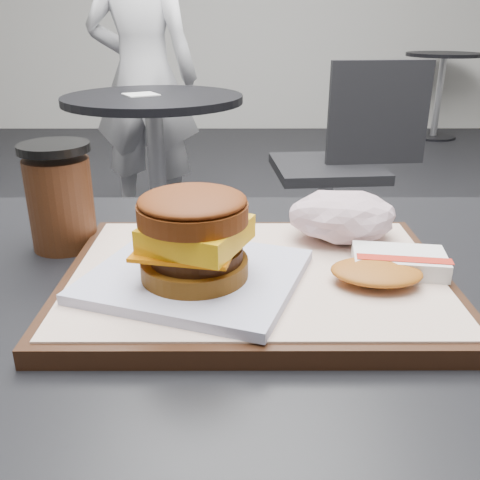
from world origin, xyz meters
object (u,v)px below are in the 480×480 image
Objects in this scene: hash_brown at (389,266)px; crumpled_wrapper at (343,216)px; serving_tray at (256,278)px; breakfast_sandwich at (195,245)px; neighbor_chair at (344,156)px; neighbor_table at (156,146)px; patron at (143,77)px; customer_table at (253,433)px; coffee_cup at (60,199)px.

crumpled_wrapper is at bearing 106.70° from hash_brown.
breakfast_sandwich is (-0.06, -0.03, 0.05)m from serving_tray.
neighbor_chair is at bearing 76.00° from serving_tray.
crumpled_wrapper is at bearing 39.31° from serving_tray.
neighbor_table is 0.85× the size of neighbor_chair.
hash_brown is at bearing 111.96° from patron.
hash_brown is at bearing -73.30° from crumpled_wrapper.
customer_table is 3.39× the size of breakfast_sandwich.
hash_brown reaches higher than serving_tray.
hash_brown is 0.08× the size of patron.
patron is (-0.27, 2.18, -0.07)m from coffee_cup.
neighbor_table is (-0.48, 1.66, -0.25)m from hash_brown.
patron reaches higher than neighbor_chair.
neighbor_chair reaches higher than neighbor_table.
customer_table is 2.35m from patron.
breakfast_sandwich reaches higher than crumpled_wrapper.
breakfast_sandwich is 0.22m from coffee_cup.
breakfast_sandwich is at bearing -154.56° from customer_table.
customer_table is 6.64× the size of crumpled_wrapper.
serving_tray is (0.00, 0.00, 0.20)m from customer_table.
neighbor_chair is 1.13m from patron.
serving_tray is at bearing 28.03° from breakfast_sandwich.
crumpled_wrapper reaches higher than neighbor_table.
hash_brown is 0.10m from crumpled_wrapper.
breakfast_sandwich reaches higher than hash_brown.
breakfast_sandwich reaches higher than serving_tray.
neighbor_chair is 0.58× the size of patron.
patron is (-0.49, 2.29, 0.17)m from customer_table.
customer_table is 1.07× the size of neighbor_table.
patron is at bearing 97.06° from coffee_cup.
neighbor_table is at bearing 106.13° from hash_brown.
breakfast_sandwich is 0.19m from hash_brown.
hash_brown is (0.13, -0.01, 0.02)m from serving_tray.
neighbor_table is 0.69m from patron.
serving_tray is at bearing -140.69° from crumpled_wrapper.
customer_table is 0.27m from crumpled_wrapper.
serving_tray is 3.05× the size of hash_brown.
coffee_cup reaches higher than customer_table.
serving_tray is 2.34m from patron.
neighbor_chair reaches higher than hash_brown.
neighbor_table is (-0.35, 1.65, -0.23)m from serving_tray.
serving_tray is 3.15× the size of crumpled_wrapper.
crumpled_wrapper is at bearing -101.22° from neighbor_chair.
patron is (-0.90, 0.64, 0.24)m from neighbor_chair.
customer_table is 6.44× the size of coffee_cup.
patron is at bearing 105.08° from crumpled_wrapper.
neighbor_chair is (0.63, 1.54, -0.32)m from coffee_cup.
breakfast_sandwich reaches higher than neighbor_chair.
serving_tray is at bearing 109.00° from patron.
hash_brown reaches higher than neighbor_table.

